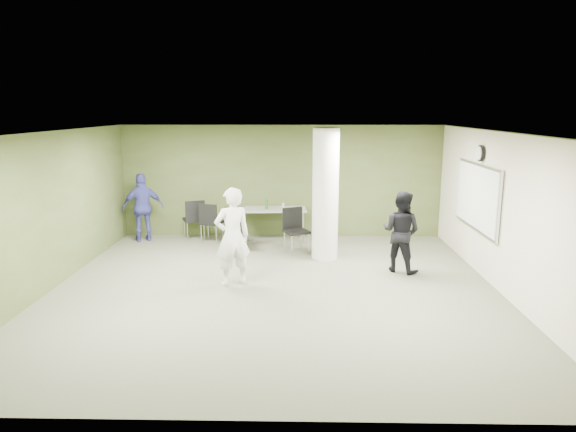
{
  "coord_description": "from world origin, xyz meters",
  "views": [
    {
      "loc": [
        0.43,
        -8.78,
        3.18
      ],
      "look_at": [
        0.22,
        1.0,
        1.14
      ],
      "focal_mm": 32.0,
      "sensor_mm": 36.0,
      "label": 1
    }
  ],
  "objects_px": {
    "folding_table": "(272,210)",
    "man_blue": "(143,207)",
    "woman_white": "(232,237)",
    "man_black": "(401,232)",
    "chair_back_left": "(194,216)"
  },
  "relations": [
    {
      "from": "folding_table",
      "to": "man_black",
      "type": "xyz_separation_m",
      "value": [
        2.67,
        -2.44,
        0.07
      ]
    },
    {
      "from": "folding_table",
      "to": "man_black",
      "type": "distance_m",
      "value": 3.62
    },
    {
      "from": "man_blue",
      "to": "man_black",
      "type": "bearing_deg",
      "value": 136.34
    },
    {
      "from": "chair_back_left",
      "to": "man_black",
      "type": "relative_size",
      "value": 0.62
    },
    {
      "from": "folding_table",
      "to": "man_black",
      "type": "relative_size",
      "value": 1.05
    },
    {
      "from": "chair_back_left",
      "to": "man_black",
      "type": "distance_m",
      "value": 5.21
    },
    {
      "from": "folding_table",
      "to": "chair_back_left",
      "type": "relative_size",
      "value": 1.71
    },
    {
      "from": "folding_table",
      "to": "man_blue",
      "type": "height_order",
      "value": "man_blue"
    },
    {
      "from": "folding_table",
      "to": "woman_white",
      "type": "relative_size",
      "value": 0.94
    },
    {
      "from": "folding_table",
      "to": "man_blue",
      "type": "xyz_separation_m",
      "value": [
        -3.14,
        -0.15,
        0.09
      ]
    },
    {
      "from": "chair_back_left",
      "to": "man_black",
      "type": "bearing_deg",
      "value": 130.28
    },
    {
      "from": "woman_white",
      "to": "man_black",
      "type": "height_order",
      "value": "woman_white"
    },
    {
      "from": "folding_table",
      "to": "man_blue",
      "type": "distance_m",
      "value": 3.15
    },
    {
      "from": "chair_back_left",
      "to": "man_black",
      "type": "xyz_separation_m",
      "value": [
        4.6,
        -2.44,
        0.22
      ]
    },
    {
      "from": "folding_table",
      "to": "woman_white",
      "type": "height_order",
      "value": "woman_white"
    }
  ]
}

